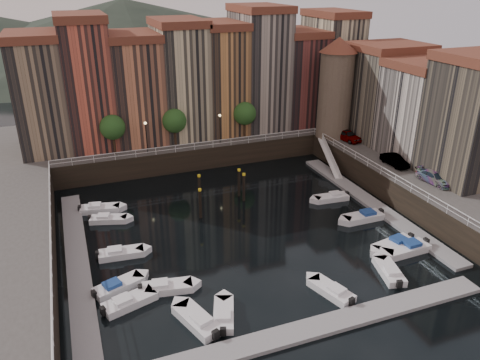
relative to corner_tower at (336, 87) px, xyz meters
name	(u,v)px	position (x,y,z in m)	size (l,w,h in m)	color
ground	(237,225)	(-20.00, -14.50, -10.19)	(200.00, 200.00, 0.00)	black
quay_far	(177,138)	(-20.00, 11.50, -8.69)	(80.00, 20.00, 3.00)	black
quay_right	(460,181)	(8.00, -16.50, -8.69)	(20.00, 36.00, 3.00)	black
dock_left	(77,259)	(-36.20, -15.50, -10.02)	(2.00, 28.00, 0.35)	gray
dock_right	(371,203)	(-3.80, -15.50, -10.02)	(2.00, 28.00, 0.35)	gray
dock_near	(317,327)	(-20.00, -31.50, -10.02)	(30.00, 2.00, 0.35)	gray
mountains	(114,34)	(-18.28, 95.50, -2.28)	(145.00, 100.00, 18.00)	#2D382D
far_terrace	(201,77)	(-16.69, 9.00, 0.76)	(48.70, 10.30, 17.50)	#887156
right_terrace	(427,105)	(6.50, -10.70, -0.64)	(9.30, 24.30, 14.00)	#706755
corner_tower	(336,87)	(0.00, 0.00, 0.00)	(5.20, 5.20, 13.80)	#6B5B4C
promenade_trees	(179,120)	(-21.33, 3.70, -3.61)	(21.20, 3.20, 5.20)	black
street_lamps	(184,127)	(-21.00, 2.70, -4.30)	(10.36, 0.36, 4.18)	black
railings	(222,175)	(-20.00, -9.62, -6.41)	(36.08, 34.04, 0.52)	white
gangway	(330,156)	(-2.90, -4.50, -8.28)	(2.78, 8.32, 3.73)	white
mooring_pilings	(221,191)	(-19.92, -9.16, -8.54)	(6.27, 4.01, 3.78)	black
boat_left_0	(128,302)	(-32.72, -23.72, -9.84)	(4.62, 2.84, 1.04)	silver
boat_left_1	(118,286)	(-33.25, -21.30, -9.85)	(4.53, 2.95, 1.02)	silver
boat_left_2	(120,253)	(-32.36, -16.21, -9.85)	(4.46, 1.98, 1.01)	silver
boat_left_3	(108,219)	(-32.69, -8.87, -9.88)	(4.17, 2.52, 0.94)	silver
boat_left_4	(99,209)	(-33.30, -6.09, -9.85)	(4.60, 2.44, 1.03)	silver
boat_right_0	(407,249)	(-6.72, -25.23, -9.81)	(5.00, 1.99, 1.14)	silver
boat_right_1	(395,245)	(-7.32, -24.19, -9.82)	(4.93, 2.53, 1.10)	silver
boat_right_2	(364,217)	(-6.80, -18.30, -9.83)	(4.72, 1.73, 1.08)	silver
boat_right_3	(332,197)	(-7.45, -12.84, -9.87)	(4.31, 1.84, 0.98)	silver
boat_near_0	(198,321)	(-28.15, -27.84, -9.82)	(3.10, 4.90, 1.10)	silver
boat_near_1	(224,315)	(-26.12, -27.91, -9.87)	(2.81, 4.33, 0.98)	silver
boat_near_2	(332,291)	(-16.75, -28.27, -9.86)	(2.74, 4.45, 1.00)	silver
boat_near_3	(389,272)	(-10.58, -27.70, -9.85)	(2.60, 4.51, 1.01)	silver
car_a	(347,136)	(0.83, -2.60, -6.43)	(1.81, 4.51, 1.54)	gray
car_b	(395,161)	(1.04, -12.68, -6.53)	(1.40, 4.01, 1.32)	gray
car_c	(434,178)	(1.90, -18.50, -6.54)	(1.82, 4.48, 1.30)	gray
boat_extra_252	(166,287)	(-29.50, -22.90, -9.85)	(4.56, 2.29, 1.02)	silver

